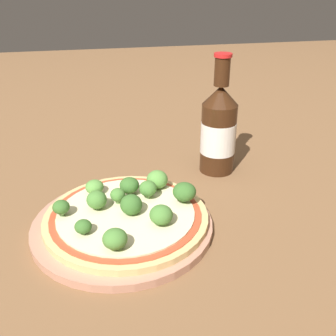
# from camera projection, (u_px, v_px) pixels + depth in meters

# --- Properties ---
(ground_plane) EXTENTS (3.00, 3.00, 0.00)m
(ground_plane) POSITION_uv_depth(u_px,v_px,m) (116.00, 224.00, 0.60)
(ground_plane) COLOR brown
(plate) EXTENTS (0.27, 0.27, 0.01)m
(plate) POSITION_uv_depth(u_px,v_px,m) (123.00, 225.00, 0.59)
(plate) COLOR tan
(plate) RESTS_ON ground_plane
(pizza) EXTENTS (0.24, 0.24, 0.01)m
(pizza) POSITION_uv_depth(u_px,v_px,m) (126.00, 216.00, 0.58)
(pizza) COLOR tan
(pizza) RESTS_ON plate
(broccoli_floret_0) EXTENTS (0.03, 0.03, 0.03)m
(broccoli_floret_0) POSITION_uv_depth(u_px,v_px,m) (129.00, 185.00, 0.62)
(broccoli_floret_0) COLOR #6B8E51
(broccoli_floret_0) RESTS_ON pizza
(broccoli_floret_1) EXTENTS (0.03, 0.03, 0.03)m
(broccoli_floret_1) POSITION_uv_depth(u_px,v_px,m) (115.00, 239.00, 0.50)
(broccoli_floret_1) COLOR #6B8E51
(broccoli_floret_1) RESTS_ON pizza
(broccoli_floret_2) EXTENTS (0.02, 0.02, 0.02)m
(broccoli_floret_2) POSITION_uv_depth(u_px,v_px,m) (118.00, 195.00, 0.60)
(broccoli_floret_2) COLOR #6B8E51
(broccoli_floret_2) RESTS_ON pizza
(broccoli_floret_3) EXTENTS (0.03, 0.03, 0.03)m
(broccoli_floret_3) POSITION_uv_depth(u_px,v_px,m) (157.00, 179.00, 0.64)
(broccoli_floret_3) COLOR #6B8E51
(broccoli_floret_3) RESTS_ON pizza
(broccoli_floret_4) EXTENTS (0.03, 0.03, 0.03)m
(broccoli_floret_4) POSITION_uv_depth(u_px,v_px,m) (161.00, 215.00, 0.55)
(broccoli_floret_4) COLOR #6B8E51
(broccoli_floret_4) RESTS_ON pizza
(broccoli_floret_5) EXTENTS (0.02, 0.02, 0.02)m
(broccoli_floret_5) POSITION_uv_depth(u_px,v_px,m) (83.00, 227.00, 0.53)
(broccoli_floret_5) COLOR #6B8E51
(broccoli_floret_5) RESTS_ON pizza
(broccoli_floret_6) EXTENTS (0.03, 0.03, 0.03)m
(broccoli_floret_6) POSITION_uv_depth(u_px,v_px,m) (97.00, 200.00, 0.58)
(broccoli_floret_6) COLOR #6B8E51
(broccoli_floret_6) RESTS_ON pizza
(broccoli_floret_7) EXTENTS (0.03, 0.03, 0.02)m
(broccoli_floret_7) POSITION_uv_depth(u_px,v_px,m) (95.00, 187.00, 0.62)
(broccoli_floret_7) COLOR #6B8E51
(broccoli_floret_7) RESTS_ON pizza
(broccoli_floret_8) EXTENTS (0.04, 0.04, 0.03)m
(broccoli_floret_8) POSITION_uv_depth(u_px,v_px,m) (185.00, 192.00, 0.60)
(broccoli_floret_8) COLOR #6B8E51
(broccoli_floret_8) RESTS_ON pizza
(broccoli_floret_9) EXTENTS (0.03, 0.03, 0.03)m
(broccoli_floret_9) POSITION_uv_depth(u_px,v_px,m) (148.00, 189.00, 0.61)
(broccoli_floret_9) COLOR #6B8E51
(broccoli_floret_9) RESTS_ON pizza
(broccoli_floret_10) EXTENTS (0.02, 0.02, 0.02)m
(broccoli_floret_10) POSITION_uv_depth(u_px,v_px,m) (61.00, 207.00, 0.57)
(broccoli_floret_10) COLOR #6B8E51
(broccoli_floret_10) RESTS_ON pizza
(broccoli_floret_11) EXTENTS (0.03, 0.03, 0.03)m
(broccoli_floret_11) POSITION_uv_depth(u_px,v_px,m) (131.00, 205.00, 0.57)
(broccoli_floret_11) COLOR #6B8E51
(broccoli_floret_11) RESTS_ON pizza
(beer_bottle) EXTENTS (0.07, 0.07, 0.22)m
(beer_bottle) POSITION_uv_depth(u_px,v_px,m) (219.00, 129.00, 0.72)
(beer_bottle) COLOR #381E0F
(beer_bottle) RESTS_ON ground_plane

